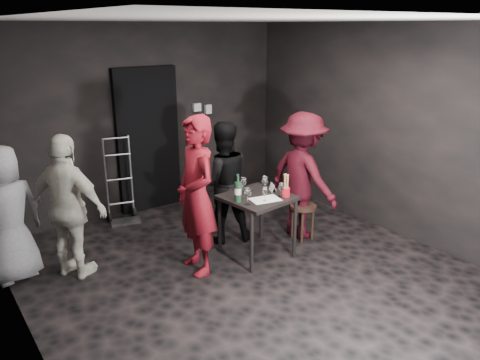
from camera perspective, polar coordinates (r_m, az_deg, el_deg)
floor at (r=5.39m, az=0.85°, el=-11.10°), size 4.50×5.00×0.02m
ceiling at (r=4.69m, az=1.01°, el=18.98°), size 4.50×5.00×0.02m
wall_back at (r=6.98m, az=-11.52°, el=7.26°), size 4.50×0.04×2.70m
wall_left at (r=4.02m, az=-25.81°, el=-2.42°), size 0.04×5.00×2.70m
wall_right at (r=6.43m, az=17.31°, el=5.87°), size 0.04×5.00×2.70m
doorway at (r=6.99m, az=-11.15°, el=4.78°), size 0.95×0.10×2.10m
wallbox_upper at (r=7.31m, az=-5.28°, el=8.83°), size 0.12×0.06×0.12m
wallbox_lower at (r=7.42m, az=-3.92°, el=8.61°), size 0.10×0.06×0.14m
hand_truck at (r=6.82m, az=-14.17°, el=-3.10°), size 0.41×0.34×1.22m
tasting_table at (r=5.51m, az=2.10°, el=-2.92°), size 0.72×0.72×0.75m
stool at (r=6.05m, az=7.68°, el=-3.93°), size 0.33×0.33×0.47m
server_red at (r=5.04m, az=-5.38°, el=-0.24°), size 0.58×0.82×2.10m
woman_black at (r=5.85m, az=-2.15°, el=-0.05°), size 0.88×0.67×1.60m
man_maroon at (r=5.99m, az=7.69°, el=1.17°), size 0.61×1.19×1.79m
bystander_cream at (r=5.29m, az=-20.16°, el=-2.65°), size 0.94×1.10×1.71m
bystander_grey at (r=5.51m, az=-26.56°, el=-3.76°), size 0.81×0.55×1.52m
tasting_mat at (r=5.37m, az=3.10°, el=-2.37°), size 0.37×0.28×0.00m
wine_glass_a at (r=5.18m, az=0.95°, el=-1.90°), size 0.08×0.08×0.21m
wine_glass_b at (r=5.34m, az=0.02°, el=-1.30°), size 0.10×0.10×0.21m
wine_glass_c at (r=5.54m, az=0.43°, el=-0.54°), size 0.10×0.10×0.21m
wine_glass_d at (r=5.29m, az=3.05°, el=-1.66°), size 0.07×0.07×0.18m
wine_glass_e at (r=5.44m, az=5.01°, el=-1.14°), size 0.09×0.09×0.18m
wine_glass_f at (r=5.56m, az=3.04°, el=-0.45°), size 0.10×0.10×0.22m
wine_bottle at (r=5.26m, az=-0.25°, el=-1.37°), size 0.08×0.08×0.33m
breadstick_cup at (r=5.44m, az=5.63°, el=-0.69°), size 0.09×0.09×0.30m
reserved_card at (r=5.62m, az=3.89°, el=-0.92°), size 0.11×0.14×0.09m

